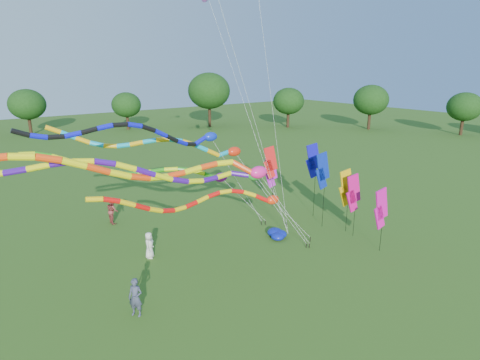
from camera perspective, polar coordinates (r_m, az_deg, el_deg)
ground at (r=21.54m, az=9.34°, el=-13.35°), size 160.00×160.00×0.00m
tree_ring at (r=19.36m, az=18.33°, el=0.63°), size 119.31×116.16×9.70m
tube_kite_red at (r=20.48m, az=-3.75°, el=-2.92°), size 12.63×1.30×5.80m
tube_kite_orange at (r=18.74m, az=-9.80°, el=1.55°), size 16.08×2.28×7.98m
tube_kite_purple at (r=19.09m, az=-9.78°, el=0.97°), size 15.16×3.06×7.40m
tube_kite_blue at (r=21.24m, az=-12.21°, el=6.22°), size 13.85×1.10×8.44m
tube_kite_cyan at (r=23.89m, az=-9.68°, el=4.81°), size 12.99×5.27×7.83m
tube_kite_green at (r=25.15m, az=-12.31°, el=1.32°), size 13.20×5.68×6.40m
banner_pole_magenta_b at (r=25.67m, az=15.81°, el=-1.82°), size 1.15×0.30×4.15m
banner_pole_red at (r=29.79m, az=4.33°, el=2.48°), size 1.14×0.41×4.80m
banner_pole_orange at (r=26.21m, az=14.82°, el=-1.10°), size 1.16×0.30×4.27m
banner_pole_violet at (r=30.75m, az=4.39°, el=1.12°), size 1.16×0.29×3.86m
banner_pole_blue_b at (r=28.27m, az=10.33°, el=2.67°), size 1.13×0.43×5.36m
banner_pole_magenta_a at (r=24.08m, az=19.41°, el=-3.89°), size 1.16×0.18×3.92m
banner_pole_blue_a at (r=26.43m, az=11.64°, el=1.26°), size 1.16×0.23×5.17m
blue_nylon_heap at (r=25.37m, az=6.04°, el=-7.87°), size 1.35×1.63×0.52m
person_a at (r=23.35m, az=-12.79°, el=-9.03°), size 0.85×0.88×1.53m
person_b at (r=18.51m, az=-14.65°, el=-15.86°), size 0.72×0.76×1.75m
person_c at (r=28.88m, az=-17.69°, el=-4.17°), size 0.70×0.89×1.79m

